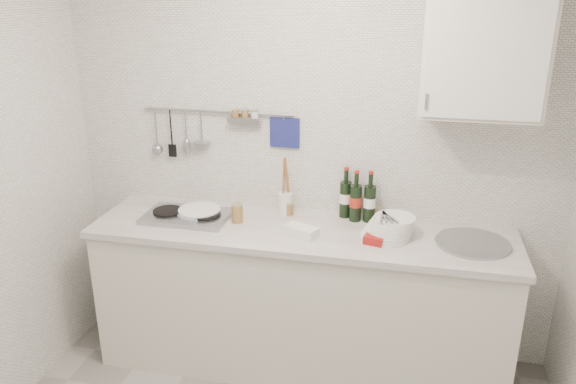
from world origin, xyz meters
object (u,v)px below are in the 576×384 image
object	(u,v)px
plate_stack_sink	(390,227)
utensil_crock	(285,200)
wall_cabinet	(484,47)
plate_stack_hob	(198,213)
wine_bottles	(357,195)

from	to	relation	value
plate_stack_sink	utensil_crock	world-z (taller)	utensil_crock
wall_cabinet	utensil_crock	size ratio (longest dim) A/B	1.93
wall_cabinet	plate_stack_hob	world-z (taller)	wall_cabinet
plate_stack_hob	wine_bottles	world-z (taller)	wine_bottles
plate_stack_hob	plate_stack_sink	xyz separation A→B (m)	(1.14, -0.03, 0.03)
wall_cabinet	plate_stack_hob	bearing A→B (deg)	-176.77
plate_stack_hob	wall_cabinet	bearing A→B (deg)	3.23
plate_stack_hob	plate_stack_sink	size ratio (longest dim) A/B	0.94
wall_cabinet	plate_stack_sink	bearing A→B (deg)	-163.30
plate_stack_hob	utensil_crock	size ratio (longest dim) A/B	0.78
utensil_crock	wall_cabinet	bearing A→B (deg)	-4.92
plate_stack_hob	utensil_crock	world-z (taller)	utensil_crock
wine_bottles	utensil_crock	world-z (taller)	utensil_crock
wine_bottles	wall_cabinet	bearing A→B (deg)	-8.50
wall_cabinet	plate_stack_hob	size ratio (longest dim) A/B	2.48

